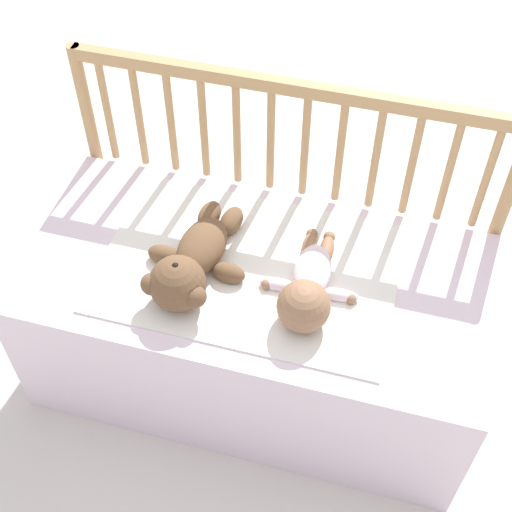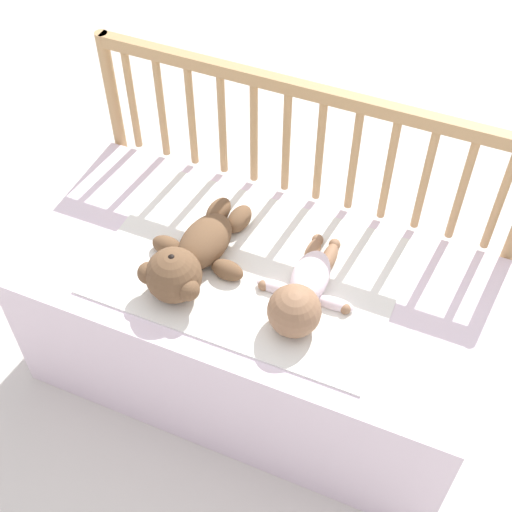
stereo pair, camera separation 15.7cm
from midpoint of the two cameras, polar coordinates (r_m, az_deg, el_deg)
ground_plane at (r=2.22m, az=2.02°, el=-8.98°), size 12.00×12.00×0.00m
crib_mattress at (r=2.02m, az=2.20°, el=-5.54°), size 1.22×0.60×0.46m
crib_rail at (r=1.97m, az=6.01°, el=7.73°), size 1.22×0.04×0.83m
blanket at (r=1.85m, az=1.94°, el=-0.99°), size 0.76×0.51×0.01m
teddy_bear at (r=1.80m, az=-2.75°, el=-0.18°), size 0.27×0.40×0.14m
baby at (r=1.74m, az=6.31°, el=-3.17°), size 0.25×0.36×0.13m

